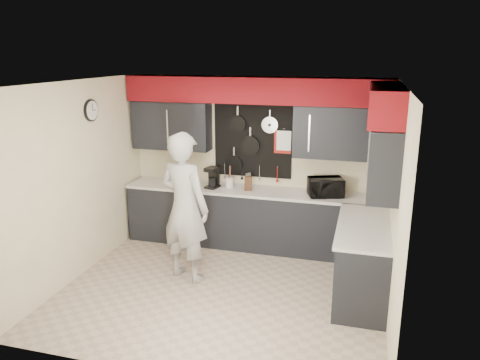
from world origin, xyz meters
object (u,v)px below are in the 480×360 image
(microwave, at_px, (325,187))
(utensil_crock, at_px, (229,182))
(coffee_maker, at_px, (213,177))
(knife_block, at_px, (248,183))
(person, at_px, (185,207))

(microwave, bearing_deg, utensil_crock, 157.55)
(utensil_crock, distance_m, coffee_maker, 0.27)
(microwave, relative_size, knife_block, 2.25)
(coffee_maker, bearing_deg, utensil_crock, 30.10)
(microwave, bearing_deg, person, -163.90)
(microwave, distance_m, person, 2.09)
(utensil_crock, bearing_deg, person, -99.55)
(utensil_crock, height_order, person, person)
(knife_block, xyz_separation_m, utensil_crock, (-0.32, 0.08, -0.03))
(knife_block, bearing_deg, person, -121.08)
(coffee_maker, bearing_deg, person, -73.63)
(microwave, height_order, knife_block, microwave)
(knife_block, relative_size, coffee_maker, 0.67)
(microwave, relative_size, person, 0.24)
(coffee_maker, relative_size, person, 0.16)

